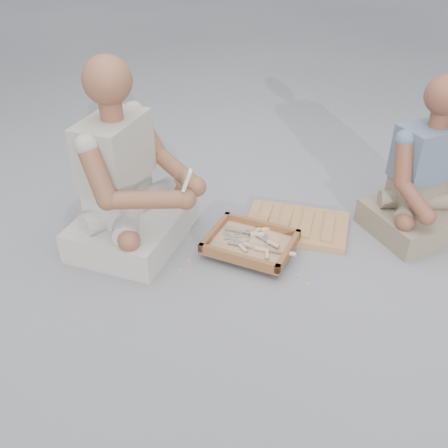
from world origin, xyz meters
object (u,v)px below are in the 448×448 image
(carved_panel, at_px, (296,225))
(tool_tray, at_px, (251,243))
(companion, at_px, (427,183))
(craftsman, at_px, (127,185))

(carved_panel, relative_size, tool_tray, 1.20)
(tool_tray, bearing_deg, carved_panel, 58.54)
(companion, bearing_deg, craftsman, -19.91)
(craftsman, relative_size, companion, 1.15)
(carved_panel, xyz_separation_m, craftsman, (-0.82, -0.39, 0.32))
(tool_tray, bearing_deg, companion, 32.46)
(tool_tray, relative_size, companion, 0.54)
(tool_tray, height_order, craftsman, craftsman)
(tool_tray, relative_size, craftsman, 0.48)
(tool_tray, distance_m, companion, 1.01)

